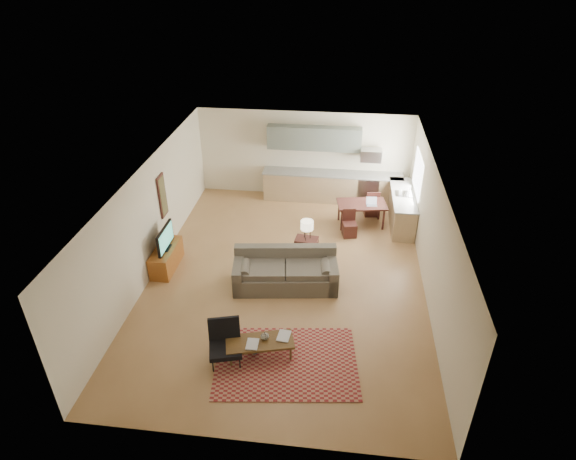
# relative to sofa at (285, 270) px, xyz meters

# --- Properties ---
(room) EXTENTS (9.00, 9.00, 9.00)m
(room) POSITION_rel_sofa_xyz_m (-0.01, 0.33, 0.91)
(room) COLOR #9F7244
(room) RESTS_ON ground
(kitchen_counter_back) EXTENTS (4.26, 0.64, 0.92)m
(kitchen_counter_back) POSITION_rel_sofa_xyz_m (0.89, 4.51, 0.02)
(kitchen_counter_back) COLOR tan
(kitchen_counter_back) RESTS_ON ground
(kitchen_counter_right) EXTENTS (0.64, 2.26, 0.92)m
(kitchen_counter_right) POSITION_rel_sofa_xyz_m (2.92, 3.33, 0.02)
(kitchen_counter_right) COLOR tan
(kitchen_counter_right) RESTS_ON ground
(kitchen_range) EXTENTS (0.62, 0.62, 0.90)m
(kitchen_range) POSITION_rel_sofa_xyz_m (1.99, 4.51, 0.01)
(kitchen_range) COLOR #A5A8AD
(kitchen_range) RESTS_ON ground
(kitchen_microwave) EXTENTS (0.62, 0.40, 0.35)m
(kitchen_microwave) POSITION_rel_sofa_xyz_m (1.99, 4.53, 1.11)
(kitchen_microwave) COLOR #A5A8AD
(kitchen_microwave) RESTS_ON room
(upper_cabinets) EXTENTS (2.80, 0.34, 0.70)m
(upper_cabinets) POSITION_rel_sofa_xyz_m (0.29, 4.66, 1.51)
(upper_cabinets) COLOR slate
(upper_cabinets) RESTS_ON room
(window_right) EXTENTS (0.02, 1.40, 1.05)m
(window_right) POSITION_rel_sofa_xyz_m (3.22, 3.33, 1.11)
(window_right) COLOR white
(window_right) RESTS_ON room
(wall_art_left) EXTENTS (0.06, 0.42, 1.10)m
(wall_art_left) POSITION_rel_sofa_xyz_m (-3.22, 1.23, 1.11)
(wall_art_left) COLOR olive
(wall_art_left) RESTS_ON room
(triptych) EXTENTS (1.70, 0.04, 0.50)m
(triptych) POSITION_rel_sofa_xyz_m (-0.11, 4.80, 1.31)
(triptych) COLOR beige
(triptych) RESTS_ON room
(rug) EXTENTS (2.91, 2.18, 0.02)m
(rug) POSITION_rel_sofa_xyz_m (0.32, -2.40, -0.42)
(rug) COLOR maroon
(rug) RESTS_ON floor
(sofa) EXTENTS (2.62, 1.39, 0.87)m
(sofa) POSITION_rel_sofa_xyz_m (0.00, 0.00, 0.00)
(sofa) COLOR #595244
(sofa) RESTS_ON floor
(coffee_table) EXTENTS (1.40, 0.84, 0.40)m
(coffee_table) POSITION_rel_sofa_xyz_m (-0.21, -2.29, -0.24)
(coffee_table) COLOR #4B3214
(coffee_table) RESTS_ON floor
(book_a) EXTENTS (0.25, 0.32, 0.03)m
(book_a) POSITION_rel_sofa_xyz_m (-0.45, -2.41, -0.03)
(book_a) COLOR maroon
(book_a) RESTS_ON coffee_table
(book_b) EXTENTS (0.31, 0.38, 0.02)m
(book_b) POSITION_rel_sofa_xyz_m (0.11, -2.10, -0.03)
(book_b) COLOR navy
(book_b) RESTS_ON coffee_table
(vase) EXTENTS (0.21, 0.21, 0.17)m
(vase) POSITION_rel_sofa_xyz_m (-0.12, -2.21, 0.04)
(vase) COLOR black
(vase) RESTS_ON coffee_table
(armchair) EXTENTS (0.87, 0.87, 0.81)m
(armchair) POSITION_rel_sofa_xyz_m (-0.84, -2.48, -0.03)
(armchair) COLOR black
(armchair) RESTS_ON floor
(tv_credenza) EXTENTS (0.47, 1.23, 0.57)m
(tv_credenza) POSITION_rel_sofa_xyz_m (-3.01, 0.38, -0.15)
(tv_credenza) COLOR brown
(tv_credenza) RESTS_ON floor
(tv) EXTENTS (0.09, 0.95, 0.57)m
(tv) POSITION_rel_sofa_xyz_m (-2.96, 0.38, 0.42)
(tv) COLOR black
(tv) RESTS_ON tv_credenza
(console_table) EXTENTS (0.60, 0.44, 0.65)m
(console_table) POSITION_rel_sofa_xyz_m (0.40, 1.10, -0.11)
(console_table) COLOR #3C1B16
(console_table) RESTS_ON floor
(table_lamp) EXTENTS (0.34, 0.34, 0.52)m
(table_lamp) POSITION_rel_sofa_xyz_m (0.40, 1.10, 0.47)
(table_lamp) COLOR beige
(table_lamp) RESTS_ON console_table
(dining_table) EXTENTS (1.45, 0.97, 0.68)m
(dining_table) POSITION_rel_sofa_xyz_m (1.77, 3.08, -0.09)
(dining_table) COLOR #3C1B16
(dining_table) RESTS_ON floor
(dining_chair_near) EXTENTS (0.43, 0.44, 0.76)m
(dining_chair_near) POSITION_rel_sofa_xyz_m (1.46, 2.44, -0.06)
(dining_chair_near) COLOR #3C1B16
(dining_chair_near) RESTS_ON floor
(dining_chair_far) EXTENTS (0.44, 0.46, 0.82)m
(dining_chair_far) POSITION_rel_sofa_xyz_m (2.08, 3.72, -0.03)
(dining_chair_far) COLOR #3C1B16
(dining_chair_far) RESTS_ON floor
(laptop) EXTENTS (0.31, 0.25, 0.22)m
(laptop) POSITION_rel_sofa_xyz_m (2.04, 2.99, 0.36)
(laptop) COLOR #A5A8AD
(laptop) RESTS_ON dining_table
(soap_bottle) EXTENTS (0.11, 0.11, 0.19)m
(soap_bottle) POSITION_rel_sofa_xyz_m (2.82, 3.28, 0.58)
(soap_bottle) COLOR beige
(soap_bottle) RESTS_ON kitchen_counter_right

